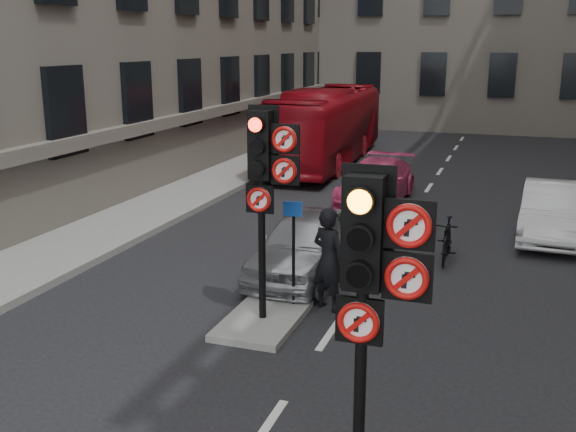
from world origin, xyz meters
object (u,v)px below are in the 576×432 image
Objects in this scene: signal_near at (372,271)px; car_white at (552,211)px; motorcyclist at (329,259)px; info_sign at (293,238)px; car_silver at (306,244)px; motorcycle at (447,240)px; signal_far at (266,168)px; bus_red at (325,126)px; car_pink at (376,182)px.

car_white is at bearing 79.32° from signal_near.
info_sign is at bearing 49.36° from motorcyclist.
car_silver is 2.10× the size of motorcyclist.
signal_near is 5.45m from info_sign.
signal_near reaches higher than car_silver.
motorcycle is at bearing 36.87° from car_silver.
signal_far is 2.18m from motorcyclist.
signal_near reaches higher than motorcyclist.
bus_red is 14.85m from motorcyclist.
signal_near is at bearing -74.78° from bus_red.
car_pink is (-4.82, 2.21, -0.04)m from car_white.
car_pink reaches higher than motorcycle.
car_white reaches higher than car_pink.
motorcycle is 0.84× the size of info_sign.
info_sign is at bearing 116.72° from signal_near.
car_white is at bearing 50.22° from motorcycle.
signal_far reaches higher than motorcycle.
motorcycle is (-0.11, 8.45, -2.11)m from signal_near.
car_white is at bearing -47.00° from bus_red.
car_silver is 2.09× the size of info_sign.
bus_red is at bearing -49.21° from motorcyclist.
car_silver is (-2.74, 6.61, -1.91)m from signal_near.
motorcyclist is (0.90, -8.37, 0.31)m from car_pink.
car_white is at bearing 45.09° from car_silver.
signal_far is at bearing -79.54° from bus_red.
signal_far is 9.61m from car_pink.
motorcyclist is (0.79, 1.01, -1.77)m from signal_far.
signal_near is 0.89× the size of car_white.
info_sign is (-2.39, 4.74, -1.24)m from signal_near.
car_white is 5.30m from car_pink.
info_sign is (0.35, -1.87, 0.67)m from car_silver.
bus_red is at bearing 117.97° from motorcycle.
motorcyclist is (-1.70, -3.45, 0.46)m from motorcycle.
signal_far reaches higher than car_silver.
bus_red is (-3.25, 12.64, 0.78)m from car_silver.
car_white is 0.38× the size of bus_red.
signal_near is 0.91× the size of car_silver.
signal_far is at bearing 76.44° from motorcyclist.
motorcyclist is at bearing -75.72° from bus_red.
signal_near is 11.53m from car_white.
car_pink is at bearing 101.45° from signal_near.
car_pink is at bearing 90.68° from signal_far.
bus_red is (-8.09, 8.08, 0.79)m from car_white.
car_silver is 2.48× the size of motorcycle.
car_white is (4.71, 7.17, -2.04)m from signal_far.
motorcyclist is at bearing -82.52° from car_pink.
car_silver reaches higher than car_white.
car_pink is 2.28× the size of info_sign.
motorcyclist is 0.75m from info_sign.
signal_near is 2.25× the size of motorcycle.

